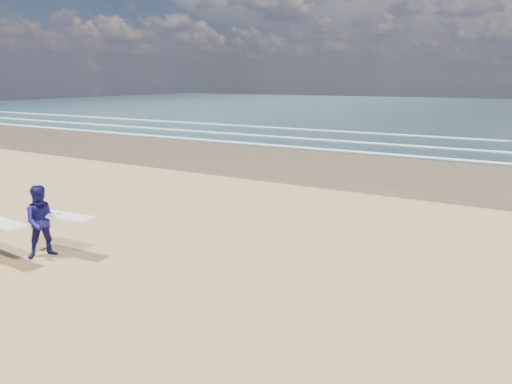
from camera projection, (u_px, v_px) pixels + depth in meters
The scene contains 1 object.
surfer_far at pixel (44, 221), 12.39m from camera, with size 2.24×1.32×2.01m.
Camera 1 is at (10.43, -6.73, 4.77)m, focal length 32.00 mm.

